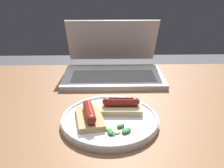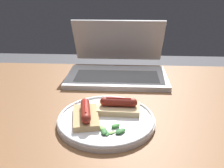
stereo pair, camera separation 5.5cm
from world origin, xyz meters
name	(u,v)px [view 2 (the right image)]	position (x,y,z in m)	size (l,w,h in m)	color
desk	(111,129)	(0.00, 0.00, 0.64)	(1.21, 0.79, 0.73)	brown
laptop	(117,66)	(0.01, 0.27, 0.76)	(0.38, 0.33, 0.21)	#B7B7BC
plate	(106,119)	(-0.01, -0.09, 0.74)	(0.26, 0.26, 0.02)	silver
sausage_toast_left	(119,106)	(0.02, -0.05, 0.75)	(0.12, 0.07, 0.04)	#D6B784
sausage_toast_middle	(86,114)	(-0.06, -0.10, 0.75)	(0.09, 0.13, 0.04)	tan
salad_pile	(111,130)	(0.01, -0.15, 0.74)	(0.08, 0.06, 0.01)	#2D662D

